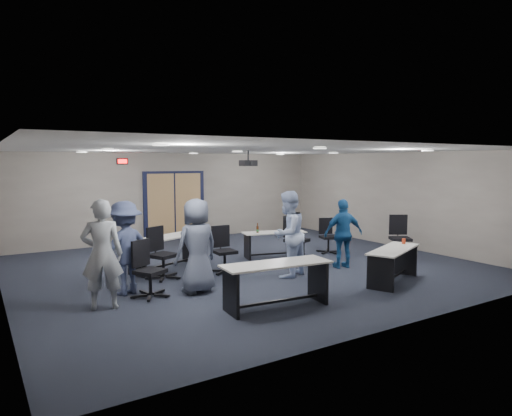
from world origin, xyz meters
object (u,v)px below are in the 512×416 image
table_front_left (276,277)px  person_gray (102,254)px  table_back_right (274,240)px  chair_back_a (163,253)px  person_navy (343,234)px  person_lightblue (288,234)px  table_back_left (166,247)px  person_back (125,248)px  chair_back_b (225,250)px  chair_back_c (297,238)px  chair_loose_right (400,237)px  chair_loose_left (150,269)px  table_front_right (394,259)px  chair_back_d (329,236)px  person_plaid (197,246)px

table_front_left → person_gray: size_ratio=1.05×
person_gray → table_back_right: bearing=-140.1°
chair_back_a → person_navy: bearing=-41.8°
table_front_left → person_navy: (2.95, 1.58, 0.28)m
table_front_left → person_lightblue: 2.16m
table_back_left → person_back: person_back is taller
table_front_left → chair_back_b: (0.41, 2.59, -0.01)m
chair_back_c → person_lightblue: bearing=-154.6°
chair_loose_right → chair_back_b: bearing=-159.5°
chair_back_a → chair_back_b: chair_back_a is taller
chair_back_a → person_back: (-0.98, -0.68, 0.32)m
chair_back_a → person_back: 1.24m
table_front_left → chair_loose_left: (-1.59, 1.69, -0.00)m
table_back_right → person_lightblue: bearing=-101.2°
chair_back_a → chair_back_b: size_ratio=1.06×
chair_back_a → chair_loose_right: chair_loose_right is taller
table_back_right → chair_loose_right: 3.19m
chair_back_c → table_front_left: bearing=-152.9°
chair_loose_left → chair_loose_right: (6.48, -0.12, 0.03)m
table_front_right → table_back_left: (-3.49, 3.51, 0.04)m
person_back → person_gray: bearing=31.9°
table_back_left → person_navy: size_ratio=1.22×
person_lightblue → table_back_left: bearing=-68.1°
chair_loose_right → person_lightblue: size_ratio=0.60×
person_gray → table_front_left: bearing=167.0°
table_back_right → chair_back_d: chair_back_d is taller
person_gray → person_lightblue: (3.86, 0.13, -0.00)m
person_gray → person_back: (0.57, 0.66, -0.06)m
chair_back_a → person_back: bearing=-169.4°
table_front_right → table_back_left: table_front_right is taller
table_front_left → person_navy: person_navy is taller
table_front_left → chair_back_c: 3.73m
chair_back_c → person_plaid: size_ratio=0.63×
table_back_right → table_back_left: bearing=-169.2°
table_front_left → person_lightblue: size_ratio=1.05×
chair_back_a → person_lightblue: person_lightblue is taller
table_front_right → person_back: person_back is taller
chair_back_d → person_plaid: size_ratio=0.53×
chair_loose_left → person_back: (-0.31, 0.43, 0.35)m
chair_back_b → person_back: 2.39m
table_front_right → chair_back_c: bearing=75.5°
table_back_right → person_navy: size_ratio=1.07×
chair_loose_left → person_lightblue: person_lightblue is taller
table_front_left → chair_loose_left: 2.32m
table_front_right → table_back_right: bearing=77.9°
chair_back_b → table_back_left: bearing=137.5°
table_front_right → table_back_right: size_ratio=1.05×
table_back_right → person_plaid: size_ratio=0.96×
table_back_right → chair_back_c: (0.24, -0.65, 0.10)m
table_front_left → person_plaid: person_plaid is taller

